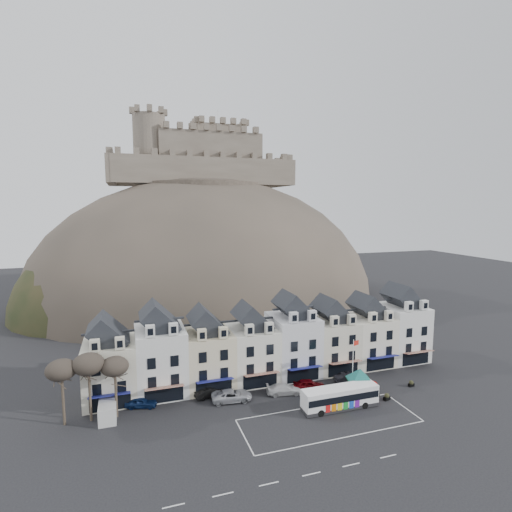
{
  "coord_description": "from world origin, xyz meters",
  "views": [
    {
      "loc": [
        -21.13,
        -39.89,
        26.51
      ],
      "look_at": [
        -0.08,
        24.0,
        17.86
      ],
      "focal_mm": 28.0,
      "sensor_mm": 36.0,
      "label": 1
    }
  ],
  "objects_px": {
    "flagpole": "(353,362)",
    "car_black": "(210,392)",
    "car_silver": "(232,396)",
    "car_white": "(284,389)",
    "car_maroon": "(309,385)",
    "bus_shelter": "(360,375)",
    "car_navy": "(141,402)",
    "bus": "(340,397)",
    "white_van": "(108,409)",
    "car_charcoal": "(350,378)",
    "red_buoy": "(372,388)"
  },
  "relations": [
    {
      "from": "car_white",
      "to": "car_maroon",
      "type": "bearing_deg",
      "value": -79.53
    },
    {
      "from": "flagpole",
      "to": "car_black",
      "type": "distance_m",
      "value": 20.57
    },
    {
      "from": "flagpole",
      "to": "white_van",
      "type": "distance_m",
      "value": 33.24
    },
    {
      "from": "red_buoy",
      "to": "car_maroon",
      "type": "bearing_deg",
      "value": 149.86
    },
    {
      "from": "bus_shelter",
      "to": "white_van",
      "type": "distance_m",
      "value": 33.44
    },
    {
      "from": "white_van",
      "to": "car_navy",
      "type": "distance_m",
      "value": 4.32
    },
    {
      "from": "car_maroon",
      "to": "car_charcoal",
      "type": "relative_size",
      "value": 0.98
    },
    {
      "from": "car_silver",
      "to": "car_white",
      "type": "bearing_deg",
      "value": -86.28
    },
    {
      "from": "bus",
      "to": "white_van",
      "type": "distance_m",
      "value": 29.66
    },
    {
      "from": "car_silver",
      "to": "car_maroon",
      "type": "distance_m",
      "value": 11.37
    },
    {
      "from": "car_silver",
      "to": "car_white",
      "type": "height_order",
      "value": "car_silver"
    },
    {
      "from": "car_maroon",
      "to": "car_white",
      "type": "bearing_deg",
      "value": 106.53
    },
    {
      "from": "white_van",
      "to": "car_black",
      "type": "relative_size",
      "value": 1.09
    },
    {
      "from": "bus_shelter",
      "to": "car_navy",
      "type": "xyz_separation_m",
      "value": [
        -28.91,
        6.59,
        -2.49
      ]
    },
    {
      "from": "bus_shelter",
      "to": "car_maroon",
      "type": "relative_size",
      "value": 1.35
    },
    {
      "from": "flagpole",
      "to": "car_maroon",
      "type": "relative_size",
      "value": 1.67
    },
    {
      "from": "white_van",
      "to": "car_navy",
      "type": "height_order",
      "value": "white_van"
    },
    {
      "from": "car_navy",
      "to": "car_white",
      "type": "xyz_separation_m",
      "value": [
        19.3,
        -2.5,
        0.02
      ]
    },
    {
      "from": "car_maroon",
      "to": "red_buoy",
      "type": "bearing_deg",
      "value": -103.61
    },
    {
      "from": "bus_shelter",
      "to": "car_charcoal",
      "type": "bearing_deg",
      "value": 90.09
    },
    {
      "from": "red_buoy",
      "to": "car_white",
      "type": "xyz_separation_m",
      "value": [
        -11.43,
        4.4,
        -0.41
      ]
    },
    {
      "from": "car_white",
      "to": "flagpole",
      "type": "bearing_deg",
      "value": -94.01
    },
    {
      "from": "flagpole",
      "to": "car_navy",
      "type": "bearing_deg",
      "value": 170.24
    },
    {
      "from": "car_silver",
      "to": "bus",
      "type": "bearing_deg",
      "value": -109.33
    },
    {
      "from": "car_navy",
      "to": "bus_shelter",
      "type": "bearing_deg",
      "value": -87.46
    },
    {
      "from": "car_navy",
      "to": "car_silver",
      "type": "height_order",
      "value": "car_silver"
    },
    {
      "from": "car_silver",
      "to": "red_buoy",
      "type": "bearing_deg",
      "value": -97.47
    },
    {
      "from": "car_charcoal",
      "to": "car_maroon",
      "type": "bearing_deg",
      "value": 99.88
    },
    {
      "from": "car_silver",
      "to": "car_maroon",
      "type": "relative_size",
      "value": 1.17
    },
    {
      "from": "white_van",
      "to": "car_white",
      "type": "distance_m",
      "value": 23.39
    },
    {
      "from": "bus",
      "to": "bus_shelter",
      "type": "height_order",
      "value": "bus_shelter"
    },
    {
      "from": "flagpole",
      "to": "car_charcoal",
      "type": "xyz_separation_m",
      "value": [
        1.18,
        2.57,
        -3.64
      ]
    },
    {
      "from": "car_charcoal",
      "to": "car_navy",
      "type": "bearing_deg",
      "value": 94.42
    },
    {
      "from": "flagpole",
      "to": "car_silver",
      "type": "distance_m",
      "value": 17.64
    },
    {
      "from": "red_buoy",
      "to": "bus",
      "type": "bearing_deg",
      "value": -165.53
    },
    {
      "from": "car_black",
      "to": "car_white",
      "type": "bearing_deg",
      "value": -116.69
    },
    {
      "from": "bus_shelter",
      "to": "white_van",
      "type": "xyz_separation_m",
      "value": [
        -32.97,
        5.16,
        -2.1
      ]
    },
    {
      "from": "car_silver",
      "to": "car_white",
      "type": "relative_size",
      "value": 1.09
    },
    {
      "from": "flagpole",
      "to": "car_maroon",
      "type": "height_order",
      "value": "flagpole"
    },
    {
      "from": "flagpole",
      "to": "car_white",
      "type": "distance_m",
      "value": 10.5
    },
    {
      "from": "white_van",
      "to": "car_white",
      "type": "height_order",
      "value": "white_van"
    },
    {
      "from": "white_van",
      "to": "car_charcoal",
      "type": "bearing_deg",
      "value": -1.79
    },
    {
      "from": "bus",
      "to": "car_silver",
      "type": "xyz_separation_m",
      "value": [
        -12.96,
        6.33,
        -0.84
      ]
    },
    {
      "from": "bus",
      "to": "car_maroon",
      "type": "bearing_deg",
      "value": 105.29
    },
    {
      "from": "car_maroon",
      "to": "car_silver",
      "type": "bearing_deg",
      "value": 104.54
    },
    {
      "from": "car_navy",
      "to": "car_charcoal",
      "type": "distance_m",
      "value": 30.1
    },
    {
      "from": "car_charcoal",
      "to": "car_silver",
      "type": "bearing_deg",
      "value": 98.08
    },
    {
      "from": "bus_shelter",
      "to": "car_charcoal",
      "type": "relative_size",
      "value": 1.33
    },
    {
      "from": "flagpole",
      "to": "car_black",
      "type": "height_order",
      "value": "flagpole"
    },
    {
      "from": "bus",
      "to": "red_buoy",
      "type": "xyz_separation_m",
      "value": [
        5.98,
        1.54,
        -0.48
      ]
    }
  ]
}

